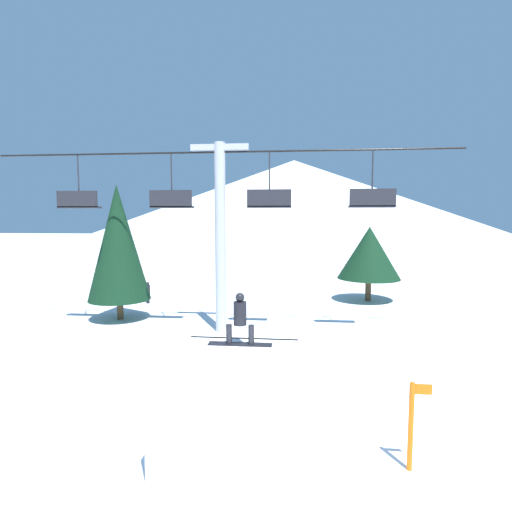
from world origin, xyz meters
TOP-DOWN VIEW (x-y plane):
  - ground_plane at (0.00, 0.00)m, footprint 220.00×220.00m
  - mountain_ridge at (0.00, 75.84)m, footprint 89.00×89.00m
  - snow_ramp at (-0.60, 0.70)m, footprint 2.74×3.26m
  - snowboarder at (-0.61, 1.75)m, footprint 1.53×0.31m
  - chairlift at (-2.48, 8.98)m, footprint 19.35×0.45m
  - pine_tree_near at (-7.66, 10.50)m, footprint 2.89×2.89m
  - pine_tree_far at (4.89, 16.06)m, footprint 3.59×3.59m
  - trail_marker at (2.92, 0.04)m, footprint 0.41×0.10m
  - distant_skier at (-7.65, 14.07)m, footprint 0.24×0.24m

SIDE VIEW (x-z plane):
  - ground_plane at x=0.00m, z-range 0.00..0.00m
  - distant_skier at x=-7.65m, z-range 0.05..1.28m
  - snow_ramp at x=-0.60m, z-range 0.00..1.80m
  - trail_marker at x=2.92m, z-range 0.06..1.80m
  - snowboarder at x=-0.61m, z-range 1.79..3.05m
  - pine_tree_far at x=4.89m, z-range 0.65..5.00m
  - pine_tree_near at x=-7.66m, z-range 0.47..6.87m
  - chairlift at x=-2.48m, z-range 0.79..8.72m
  - mountain_ridge at x=0.00m, z-range 0.00..16.55m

